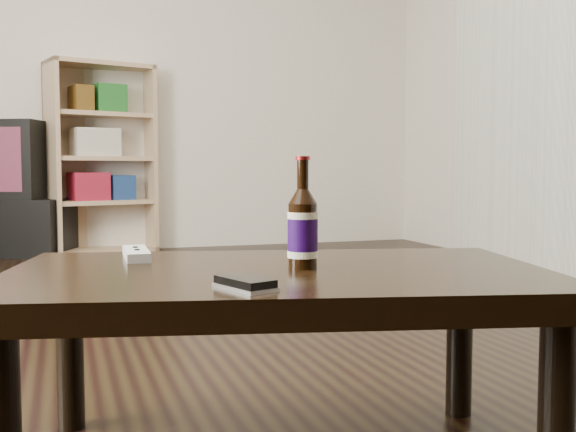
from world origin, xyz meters
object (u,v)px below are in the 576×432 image
object	(u,v)px
beer_bottle	(303,229)
phone	(245,284)
coffee_table	(278,295)
remote	(136,254)
bookshelf	(99,155)

from	to	relation	value
beer_bottle	phone	xyz separation A→B (m)	(-0.16, -0.18, -0.07)
coffee_table	phone	xyz separation A→B (m)	(-0.12, -0.19, 0.06)
phone	remote	size ratio (longest dim) A/B	0.69
phone	remote	xyz separation A→B (m)	(-0.13, 0.44, 0.00)
beer_bottle	remote	world-z (taller)	beer_bottle
coffee_table	phone	bearing A→B (deg)	-121.41
bookshelf	beer_bottle	distance (m)	3.65
coffee_table	beer_bottle	xyz separation A→B (m)	(0.05, -0.01, 0.13)
coffee_table	beer_bottle	size ratio (longest dim) A/B	5.28
remote	phone	bearing A→B (deg)	-72.18
beer_bottle	remote	xyz separation A→B (m)	(-0.29, 0.25, -0.07)
coffee_table	remote	world-z (taller)	remote
bookshelf	beer_bottle	xyz separation A→B (m)	(0.19, -3.64, -0.21)
beer_bottle	phone	bearing A→B (deg)	-131.80
phone	bookshelf	bearing A→B (deg)	70.23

